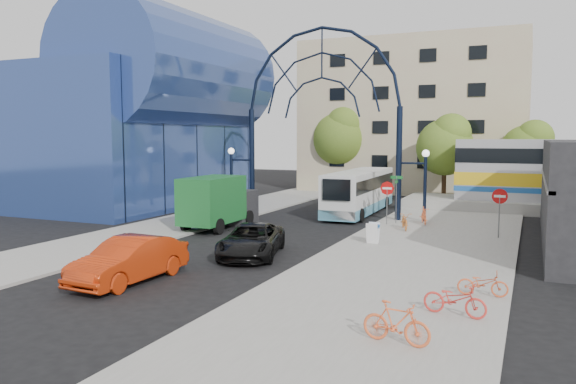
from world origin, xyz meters
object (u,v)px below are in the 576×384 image
at_px(city_bus, 360,191).
at_px(sandwich_board, 373,230).
at_px(tree_north_c, 529,148).
at_px(stop_sign, 387,192).
at_px(red_sedan, 129,260).
at_px(bike_far_a, 483,283).
at_px(do_not_enter_sign, 500,201).
at_px(black_suv, 252,240).
at_px(tree_north_a, 446,144).
at_px(bike_far_b, 396,323).
at_px(gateway_arch, 322,83).
at_px(street_name_sign, 396,189).
at_px(green_truck, 219,202).
at_px(bike_near_a, 405,221).
at_px(tree_north_b, 342,136).
at_px(bike_far_c, 455,299).
at_px(bike_near_b, 424,216).

bearing_deg(city_bus, sandwich_board, -71.77).
bearing_deg(tree_north_c, stop_sign, -114.69).
distance_m(red_sedan, bike_far_a, 12.11).
xyz_separation_m(do_not_enter_sign, black_suv, (-9.63, -8.42, -1.27)).
distance_m(tree_north_a, bike_far_b, 32.83).
xyz_separation_m(gateway_arch, city_bus, (1.78, 2.67, -7.05)).
distance_m(gateway_arch, street_name_sign, 8.38).
distance_m(gateway_arch, do_not_enter_sign, 13.43).
xyz_separation_m(tree_north_a, green_truck, (-9.92, -18.34, -3.12)).
xyz_separation_m(tree_north_c, city_bus, (-10.34, -11.26, -2.77)).
distance_m(gateway_arch, red_sedan, 19.65).
xyz_separation_m(tree_north_c, bike_near_a, (-5.99, -17.27, -3.69)).
height_order(green_truck, bike_far_b, green_truck).
bearing_deg(stop_sign, bike_far_a, -64.44).
distance_m(street_name_sign, tree_north_b, 19.81).
xyz_separation_m(street_name_sign, green_truck, (-9.00, -5.02, -0.65)).
bearing_deg(do_not_enter_sign, bike_far_b, -95.08).
distance_m(tree_north_b, tree_north_c, 16.15).
xyz_separation_m(stop_sign, bike_far_c, (5.77, -15.66, -1.40)).
relative_size(do_not_enter_sign, red_sedan, 0.51).
height_order(do_not_enter_sign, black_suv, do_not_enter_sign).
relative_size(sandwich_board, tree_north_a, 0.14).
bearing_deg(black_suv, bike_far_b, -60.47).
relative_size(sandwich_board, bike_near_a, 0.55).
bearing_deg(tree_north_b, tree_north_a, -21.80).
bearing_deg(gateway_arch, bike_far_b, -65.04).
distance_m(green_truck, red_sedan, 12.06).
bearing_deg(bike_far_a, red_sedan, 98.98).
xyz_separation_m(gateway_arch, bike_far_b, (9.54, -20.49, -7.91)).
bearing_deg(tree_north_a, gateway_arch, -117.17).
height_order(street_name_sign, bike_far_c, street_name_sign).
bearing_deg(street_name_sign, do_not_enter_sign, -24.16).
height_order(bike_near_a, bike_near_b, bike_near_b).
bearing_deg(bike_near_a, red_sedan, -133.87).
bearing_deg(city_bus, bike_near_b, -38.04).
bearing_deg(green_truck, stop_sign, 26.35).
bearing_deg(bike_near_b, red_sedan, -132.27).
xyz_separation_m(gateway_arch, tree_north_b, (-3.88, 15.93, -3.29)).
relative_size(bike_near_a, bike_far_a, 1.14).
xyz_separation_m(stop_sign, street_name_sign, (0.40, 0.60, 0.14)).
bearing_deg(black_suv, street_name_sign, 55.01).
bearing_deg(red_sedan, do_not_enter_sign, 52.62).
relative_size(gateway_arch, sandwich_board, 13.80).
bearing_deg(tree_north_a, city_bus, -115.11).
height_order(tree_north_a, red_sedan, tree_north_a).
xyz_separation_m(tree_north_a, bike_far_b, (3.41, -32.41, -3.96)).
bearing_deg(green_truck, tree_north_a, 60.76).
distance_m(sandwich_board, black_suv, 6.10).
bearing_deg(tree_north_b, bike_far_b, -69.78).
bearing_deg(bike_far_b, city_bus, 26.89).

